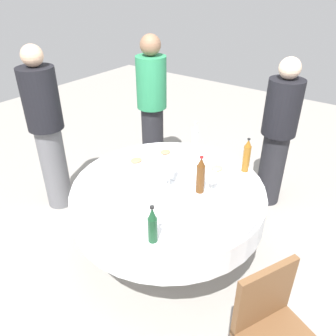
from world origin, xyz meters
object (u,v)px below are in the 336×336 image
Objects in this scene: wine_glass_west at (172,168)px; plate_outer at (200,215)px; wine_glass_near at (213,178)px; wine_glass_north at (169,173)px; person_east at (47,129)px; plate_mid at (136,162)px; person_front at (278,133)px; bottle_clear_west at (195,136)px; chair_north at (273,326)px; bottle_amber_rear at (247,156)px; person_rear at (152,106)px; plate_inner at (165,153)px; bottle_dark_green_front at (153,225)px; dining_table at (168,199)px; bottle_brown_east at (201,176)px; plate_right at (217,170)px.

plate_outer is (0.27, 0.44, -0.10)m from wine_glass_west.
wine_glass_near is at bearing -164.02° from plate_outer.
person_east reaches higher than wine_glass_north.
plate_mid is at bearing -109.56° from plate_outer.
plate_outer is at bearing -72.74° from person_front.
person_front reaches higher than bottle_clear_west.
bottle_amber_rear is at bearing -121.52° from chair_north.
person_rear is 2.68m from chair_north.
person_front is (-0.65, 0.58, -0.05)m from bottle_clear_west.
bottle_dark_green_front is at bearing 32.81° from plate_inner.
bottle_amber_rear is at bearing -73.10° from person_front.
bottle_brown_east reaches higher than dining_table.
person_east reaches higher than plate_mid.
bottle_amber_rear is 1.92m from person_east.
wine_glass_north is (-0.57, -0.29, -0.01)m from bottle_dark_green_front.
plate_right is at bearing -76.03° from person_east.
bottle_amber_rear is 2.08× the size of wine_glass_near.
wine_glass_west is (-0.09, -0.03, 0.25)m from dining_table.
dining_table is 7.30× the size of plate_inner.
person_east is at bearing -92.98° from plate_outer.
wine_glass_near is at bearing -85.55° from person_east.
plate_right is at bearing 144.51° from wine_glass_west.
wine_glass_near is at bearing 100.53° from wine_glass_west.
bottle_brown_east is 1.14× the size of bottle_clear_west.
plate_inner is (-0.97, -0.63, -0.11)m from bottle_dark_green_front.
plate_mid is at bearing -102.37° from person_rear.
bottle_brown_east reaches higher than plate_inner.
bottle_clear_west is 1.85× the size of wine_glass_near.
person_front is (-0.92, 0.72, 0.06)m from plate_inner.
plate_mid is 0.15× the size of person_front.
chair_north is (0.65, 1.56, -0.23)m from plate_mid.
bottle_brown_east reaches higher than chair_north.
bottle_amber_rear is 0.75m from person_front.
person_front is at bearing -133.53° from chair_north.
plate_right is (-0.43, 0.20, -0.10)m from wine_glass_north.
dining_table is 6.62× the size of plate_outer.
wine_glass_near reaches higher than dining_table.
wine_glass_west is 0.44m from plate_inner.
bottle_amber_rear is 1.31× the size of plate_right.
plate_right is at bearing 153.75° from dining_table.
person_front reaches higher than bottle_brown_east.
bottle_dark_green_front is 2.10m from person_rear.
bottle_clear_west is 1.04m from plate_outer.
person_front reaches higher than plate_inner.
dining_table is at bearing -90.00° from person_front.
person_east is at bearing -86.40° from dining_table.
person_front is at bearing 175.70° from wine_glass_near.
wine_glass_north is 0.09× the size of person_east.
bottle_brown_east is 2.04× the size of wine_glass_west.
chair_north is (0.34, 0.71, -0.23)m from plate_outer.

